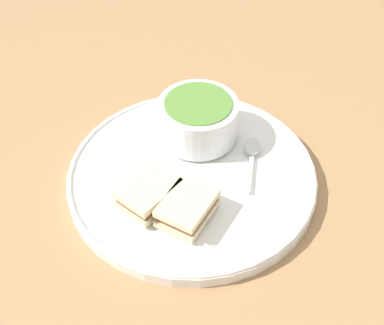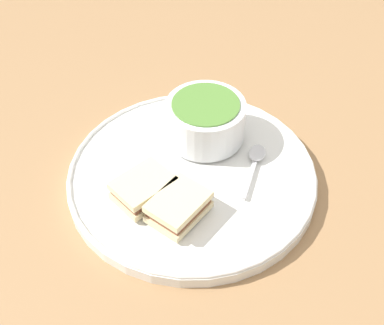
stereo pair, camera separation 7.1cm
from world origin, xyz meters
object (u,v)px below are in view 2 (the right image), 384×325
at_px(sandwich_half_far, 179,207).
at_px(soup_bowl, 205,120).
at_px(sandwich_half_near, 143,188).
at_px(spoon, 256,156).

bearing_deg(sandwich_half_far, soup_bowl, -155.04).
bearing_deg(sandwich_half_near, spoon, 153.07).
bearing_deg(sandwich_half_near, sandwich_half_far, 94.92).
bearing_deg(sandwich_half_far, spoon, 171.81).
distance_m(soup_bowl, sandwich_half_far, 0.15).
bearing_deg(soup_bowl, sandwich_half_near, 3.63).
height_order(soup_bowl, sandwich_half_near, soup_bowl).
xyz_separation_m(spoon, sandwich_half_near, (0.15, -0.08, 0.01)).
xyz_separation_m(sandwich_half_near, sandwich_half_far, (-0.00, 0.05, 0.00)).
height_order(soup_bowl, spoon, soup_bowl).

